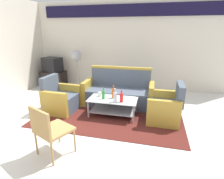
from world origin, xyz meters
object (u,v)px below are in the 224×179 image
coffee_table (113,104)px  pedestal_fan (76,58)px  bottle_red (121,98)px  bottle_clear (115,97)px  bottle_green (103,94)px  cup (100,94)px  wicker_chair (49,128)px  armchair_right (165,108)px  couch (119,93)px  tv_stand (54,79)px  television (52,65)px  bottle_orange (113,93)px  armchair_left (61,100)px

coffee_table → pedestal_fan: size_ratio=0.87×
bottle_red → bottle_clear: bearing=-170.0°
bottle_green → cup: bottle_green is taller
pedestal_fan → bottle_red: bearing=-46.3°
cup → wicker_chair: (-0.27, -1.71, 0.03)m
coffee_table → armchair_right: bearing=0.9°
couch → wicker_chair: couch is taller
coffee_table → tv_stand: tv_stand is taller
coffee_table → television: size_ratio=1.58×
cup → wicker_chair: wicker_chair is taller
couch → bottle_orange: size_ratio=5.92×
bottle_orange → pedestal_fan: pedestal_fan is taller
bottle_clear → wicker_chair: bearing=-115.4°
coffee_table → bottle_green: (-0.21, -0.06, 0.24)m
television → wicker_chair: 3.98m
tv_stand → armchair_left: bearing=-55.1°
armchair_left → bottle_orange: 1.32m
bottle_green → wicker_chair: 1.62m
coffee_table → cup: 0.40m
couch → bottle_red: 0.88m
coffee_table → bottle_clear: (0.09, -0.17, 0.26)m
pedestal_fan → wicker_chair: size_ratio=1.51×
armchair_left → bottle_green: armchair_left is taller
television → pedestal_fan: size_ratio=0.55×
bottle_green → cup: (-0.13, 0.14, -0.06)m
cup → bottle_red: bearing=-22.5°
bottle_orange → cup: (-0.33, 0.03, -0.07)m
tv_stand → television: bearing=74.3°
bottle_red → bottle_orange: 0.30m
armchair_left → wicker_chair: (0.69, -1.58, 0.21)m
pedestal_fan → bottle_clear: bearing=-48.7°
television → coffee_table: bearing=160.7°
armchair_right → television: 4.17m
armchair_left → tv_stand: armchair_left is taller
bottle_green → pedestal_fan: (-1.49, 1.92, 0.50)m
coffee_table → bottle_clear: size_ratio=3.58×
bottle_red → bottle_orange: bearing=138.5°
couch → pedestal_fan: 2.18m
bottle_clear → bottle_orange: bottle_clear is taller
armchair_left → bottle_orange: (1.29, 0.10, 0.24)m
armchair_left → bottle_red: bearing=89.8°
armchair_left → bottle_orange: armchair_left is taller
wicker_chair → television: bearing=144.2°
bottle_red → wicker_chair: size_ratio=0.32×
couch → bottle_clear: couch is taller
armchair_left → bottle_red: armchair_left is taller
couch → bottle_green: size_ratio=6.50×
cup → tv_stand: (-2.25, 1.73, -0.20)m
television → tv_stand: bearing=90.0°
wicker_chair → bottle_clear: bearing=88.9°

